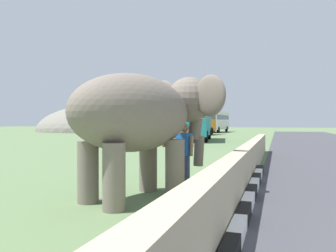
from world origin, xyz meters
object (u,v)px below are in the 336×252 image
object	(u,v)px
cow_near	(188,134)
bus_orange	(194,119)
person_handler	(184,151)
bus_white	(216,120)
elephant	(146,115)
cow_mid	(171,134)
bus_teal	(195,118)

from	to	relation	value
cow_near	bus_orange	bearing A→B (deg)	12.49
person_handler	bus_white	world-z (taller)	bus_white
elephant	bus_white	world-z (taller)	bus_white
cow_near	cow_mid	distance (m)	1.43
bus_teal	bus_orange	world-z (taller)	same
elephant	person_handler	distance (m)	1.75
bus_orange	bus_white	bearing A→B (deg)	-1.25
elephant	cow_mid	distance (m)	15.12
elephant	person_handler	size ratio (longest dim) A/B	2.42
bus_teal	cow_mid	xyz separation A→B (m)	(-8.30, -0.30, -1.21)
cow_mid	cow_near	bearing A→B (deg)	-37.57
bus_orange	cow_mid	xyz separation A→B (m)	(-20.05, -3.32, -1.21)
elephant	bus_orange	xyz separation A→B (m)	(34.57, 7.42, 0.23)
elephant	cow_near	size ratio (longest dim) A/B	2.45
bus_orange	cow_near	bearing A→B (deg)	-167.51
elephant	person_handler	xyz separation A→B (m)	(1.40, -0.51, -0.92)
bus_teal	person_handler	bearing A→B (deg)	-167.08
bus_teal	cow_near	size ratio (longest dim) A/B	5.36
elephant	bus_orange	world-z (taller)	bus_orange
bus_orange	bus_teal	bearing A→B (deg)	-165.61
person_handler	bus_teal	bearing A→B (deg)	12.92
bus_orange	cow_near	distance (m)	19.41
elephant	cow_mid	bearing A→B (deg)	15.76
person_handler	cow_mid	xyz separation A→B (m)	(13.12, 4.61, -0.06)
person_handler	cow_mid	bearing A→B (deg)	19.37
cow_near	cow_mid	xyz separation A→B (m)	(-1.13, 0.87, 0.00)
person_handler	bus_teal	world-z (taller)	bus_teal
person_handler	bus_teal	size ratio (longest dim) A/B	0.19
bus_teal	bus_orange	size ratio (longest dim) A/B	0.98
bus_teal	cow_mid	world-z (taller)	bus_teal
bus_teal	cow_near	bearing A→B (deg)	-170.67
person_handler	bus_orange	size ratio (longest dim) A/B	0.18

